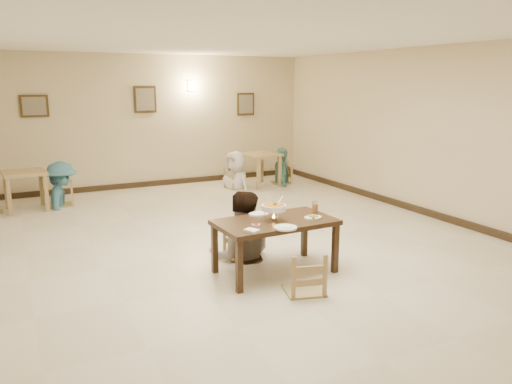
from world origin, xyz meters
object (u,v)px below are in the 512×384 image
chair_far (240,225)px  bg_chair_rr (282,164)px  chair_near (305,253)px  main_diner (241,191)px  bg_chair_lr (61,184)px  bg_diner_b (59,162)px  curry_warmer (274,208)px  bg_diner_d (282,148)px  bg_diner_c (236,151)px  main_table (275,226)px  bg_table_left (25,178)px  bg_chair_rl (236,169)px  drink_glass (315,207)px

chair_far → bg_chair_rr: (3.04, 4.25, 0.03)m
chair_near → main_diner: main_diner is taller
bg_chair_lr → bg_diner_b: bearing=96.7°
curry_warmer → bg_diner_d: bearing=59.7°
bg_chair_rr → bg_diner_d: (0.00, 0.00, 0.39)m
bg_chair_rr → bg_diner_c: bearing=-72.7°
main_table → chair_far: 0.79m
chair_near → bg_diner_d: (2.89, 5.68, 0.40)m
bg_table_left → bg_chair_rl: 4.38m
chair_far → drink_glass: chair_far is taller
chair_far → curry_warmer: (0.11, -0.76, 0.41)m
main_table → bg_chair_rr: bearing=58.3°
main_diner → drink_glass: size_ratio=12.22×
main_table → drink_glass: drink_glass is taller
chair_far → curry_warmer: bearing=-76.5°
chair_near → bg_diner_d: size_ratio=0.54×
chair_near → bg_chair_rr: bearing=-101.6°
bg_table_left → bg_diner_d: (5.59, 0.10, 0.25)m
main_table → bg_chair_rl: size_ratio=1.72×
chair_far → drink_glass: 1.08m
chair_far → main_table: bearing=-75.0°
bg_table_left → bg_diner_d: size_ratio=0.47×
curry_warmer → bg_diner_c: 5.26m
chair_far → bg_chair_rl: size_ratio=1.02×
bg_diner_d → bg_diner_c: bearing=112.3°
drink_glass → bg_diner_c: (1.04, 4.89, 0.09)m
main_diner → bg_diner_c: 4.64m
main_table → curry_warmer: (-0.02, 0.00, 0.24)m
main_diner → drink_glass: 1.01m
bg_diner_b → bg_diner_c: (3.74, -0.00, -0.02)m
bg_chair_lr → bg_chair_rl: (3.74, -0.00, -0.00)m
main_table → curry_warmer: curry_warmer is taller
curry_warmer → bg_diner_c: (1.71, 4.98, 0.00)m
bg_diner_c → drink_glass: bearing=-30.3°
bg_chair_rl → bg_diner_d: size_ratio=0.50×
bg_chair_rr → curry_warmer: bearing=-14.2°
chair_near → main_diner: bearing=-68.4°
bg_diner_d → drink_glass: bearing=176.3°
drink_glass → bg_diner_d: bearing=65.3°
main_table → bg_diner_d: bearing=58.3°
curry_warmer → chair_near: bearing=-86.9°
main_table → bg_diner_b: bg_diner_b is taller
main_table → drink_glass: size_ratio=9.74×
main_table → bg_diner_c: size_ratio=0.87×
chair_far → bg_diner_d: bearing=59.6°
main_table → bg_diner_c: bg_diner_c is taller
bg_diner_c → chair_far: bearing=-41.6°
bg_chair_lr → drink_glass: bearing=35.6°
bg_chair_rr → bg_diner_b: size_ratio=0.54×
main_diner → curry_warmer: main_diner is taller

